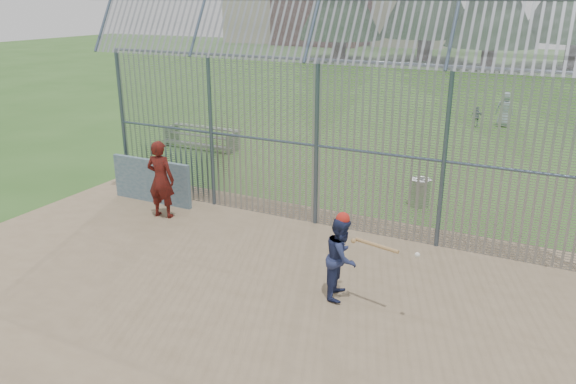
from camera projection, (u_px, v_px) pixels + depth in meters
The scene contains 12 objects.
ground at pixel (242, 284), 11.02m from camera, with size 120.00×120.00×0.00m, color #2D511E.
dirt_infield at pixel (229, 295), 10.60m from camera, with size 14.00×10.00×0.02m, color #756047.
dugout_wall at pixel (152, 181), 15.22m from camera, with size 2.50×0.12×1.20m, color #38566B.
batter at pixel (342, 257), 10.32m from camera, with size 0.76×0.59×1.57m, color navy.
onlooker at pixel (161, 179), 14.07m from camera, with size 0.73×0.48×1.99m, color maroon.
bg_kid_standing at pixel (505, 109), 24.24m from camera, with size 0.74×0.48×1.51m, color gray.
bg_kid_seated at pixel (477, 117), 24.20m from camera, with size 0.53×0.22×0.90m, color slate.
batting_gear at pixel (351, 225), 9.98m from camera, with size 1.63×0.53×0.49m.
trash_can at pixel (420, 192), 15.07m from camera, with size 0.56×0.56×0.82m.
bleacher at pixel (201, 137), 20.90m from camera, with size 3.00×0.95×0.72m.
backstop_fence at pixel (390, 140), 12.37m from camera, with size 20.09×0.81×5.30m.
distant_buildings at pixel (320, 12), 67.34m from camera, with size 26.50×10.50×8.00m.
Camera 1 is at (5.22, -8.36, 5.34)m, focal length 35.00 mm.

